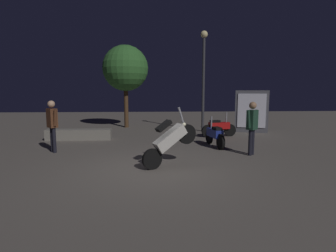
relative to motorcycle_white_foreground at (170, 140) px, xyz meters
The scene contains 10 objects.
ground_plane 0.95m from the motorcycle_white_foreground, 152.55° to the right, with size 40.00×40.00×0.00m, color #605951.
motorcycle_white_foreground is the anchor object (origin of this frame).
motorcycle_blue_parked_left 3.22m from the motorcycle_white_foreground, 54.82° to the left, with size 0.45×1.65×1.11m.
motorcycle_red_parked_right 5.41m from the motorcycle_white_foreground, 61.99° to the left, with size 1.65×0.48×1.11m.
person_rider_beside 4.32m from the motorcycle_white_foreground, 152.90° to the left, with size 0.52×0.55×1.76m.
person_bystander_far 2.99m from the motorcycle_white_foreground, 23.83° to the left, with size 0.55×0.52×1.73m.
streetlamp_near 7.28m from the motorcycle_white_foreground, 72.05° to the left, with size 0.36×0.36×5.04m.
tree_left_bg 8.86m from the motorcycle_white_foreground, 103.49° to the left, with size 2.54×2.54×4.60m.
kiosk_billboard 7.60m from the motorcycle_white_foreground, 53.52° to the left, with size 1.67×1.01×2.10m.
planter_wall_low 5.68m from the motorcycle_white_foreground, 129.79° to the left, with size 2.73×0.50×0.45m.
Camera 1 is at (0.07, -6.98, 2.08)m, focal length 28.91 mm.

